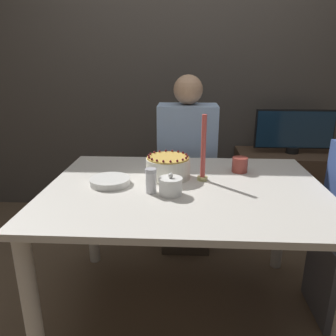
{
  "coord_description": "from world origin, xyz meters",
  "views": [
    {
      "loc": [
        -0.01,
        -1.51,
        1.33
      ],
      "look_at": [
        -0.09,
        0.13,
        0.79
      ],
      "focal_mm": 35.0,
      "sensor_mm": 36.0,
      "label": 1
    }
  ],
  "objects": [
    {
      "name": "candle",
      "position": [
        0.09,
        0.1,
        0.88
      ],
      "size": [
        0.05,
        0.05,
        0.34
      ],
      "color": "tan",
      "rests_on": "dining_table"
    },
    {
      "name": "cup",
      "position": [
        0.3,
        0.24,
        0.78
      ],
      "size": [
        0.09,
        0.09,
        0.08
      ],
      "color": "#993D33",
      "rests_on": "dining_table"
    },
    {
      "name": "wall_behind",
      "position": [
        0.0,
        1.4,
        1.3
      ],
      "size": [
        8.0,
        0.05,
        2.6
      ],
      "color": "#4C4742",
      "rests_on": "ground_plane"
    },
    {
      "name": "ground_plane",
      "position": [
        0.0,
        0.0,
        0.0
      ],
      "size": [
        12.0,
        12.0,
        0.0
      ],
      "primitive_type": "plane",
      "color": "brown"
    },
    {
      "name": "plate_stack",
      "position": [
        -0.38,
        0.01,
        0.76
      ],
      "size": [
        0.2,
        0.2,
        0.03
      ],
      "color": "white",
      "rests_on": "dining_table"
    },
    {
      "name": "sugar_shaker",
      "position": [
        -0.16,
        -0.09,
        0.8
      ],
      "size": [
        0.05,
        0.05,
        0.12
      ],
      "color": "white",
      "rests_on": "dining_table"
    },
    {
      "name": "dining_table",
      "position": [
        0.0,
        0.0,
        0.63
      ],
      "size": [
        1.37,
        1.01,
        0.74
      ],
      "color": "beige",
      "rests_on": "ground_plane"
    },
    {
      "name": "tv_monitor",
      "position": [
        0.87,
        1.14,
        0.8
      ],
      "size": [
        0.63,
        0.1,
        0.35
      ],
      "color": "black",
      "rests_on": "side_cabinet"
    },
    {
      "name": "cake",
      "position": [
        -0.09,
        0.13,
        0.8
      ],
      "size": [
        0.23,
        0.23,
        0.13
      ],
      "color": "white",
      "rests_on": "dining_table"
    },
    {
      "name": "sugar_bowl",
      "position": [
        -0.07,
        -0.1,
        0.78
      ],
      "size": [
        0.11,
        0.11,
        0.1
      ],
      "color": "white",
      "rests_on": "dining_table"
    },
    {
      "name": "side_cabinet",
      "position": [
        0.87,
        1.13,
        0.31
      ],
      "size": [
        0.87,
        0.44,
        0.61
      ],
      "color": "#4C3828",
      "rests_on": "ground_plane"
    },
    {
      "name": "person_man_blue_shirt",
      "position": [
        0.01,
        0.71,
        0.54
      ],
      "size": [
        0.4,
        0.34,
        1.25
      ],
      "rotation": [
        0.0,
        0.0,
        3.14
      ],
      "color": "#473D33",
      "rests_on": "ground_plane"
    }
  ]
}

